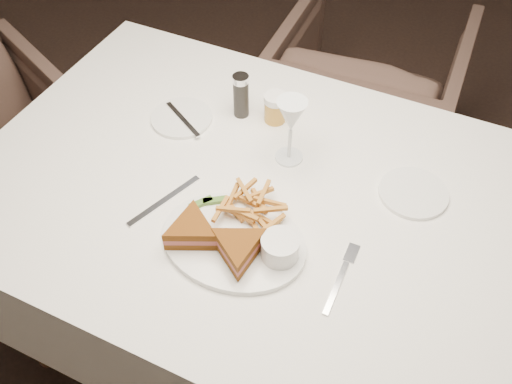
{
  "coord_description": "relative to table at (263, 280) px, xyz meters",
  "views": [
    {
      "loc": [
        0.17,
        -1.12,
        1.74
      ],
      "look_at": [
        -0.17,
        -0.36,
        0.8
      ],
      "focal_mm": 40.0,
      "sensor_mm": 36.0,
      "label": 1
    }
  ],
  "objects": [
    {
      "name": "ground",
      "position": [
        0.17,
        0.31,
        -0.38
      ],
      "size": [
        5.0,
        5.0,
        0.0
      ],
      "primitive_type": "plane",
      "color": "black",
      "rests_on": "ground"
    },
    {
      "name": "chair_far",
      "position": [
        0.0,
        0.99,
        -0.03
      ],
      "size": [
        0.69,
        0.64,
        0.69
      ],
      "primitive_type": "imported",
      "rotation": [
        0.0,
        0.0,
        3.17
      ],
      "color": "#46322B",
      "rests_on": "ground"
    },
    {
      "name": "table",
      "position": [
        0.0,
        0.0,
        0.0
      ],
      "size": [
        1.43,
        0.97,
        0.75
      ],
      "primitive_type": "cube",
      "rotation": [
        0.0,
        0.0,
        -0.02
      ],
      "color": "white",
      "rests_on": "ground"
    },
    {
      "name": "table_setting",
      "position": [
        -0.01,
        -0.06,
        0.41
      ],
      "size": [
        0.78,
        0.61,
        0.18
      ],
      "color": "white",
      "rests_on": "table"
    }
  ]
}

